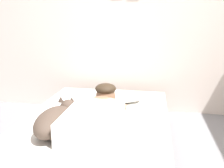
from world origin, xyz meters
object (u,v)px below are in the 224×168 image
object	(u,v)px
bed	(96,136)
dog	(56,120)
person_lying	(97,113)
coffee_cup	(118,100)
cell_phone	(73,134)
pillow	(118,96)

from	to	relation	value
bed	dog	bearing A→B (deg)	-127.13
person_lying	dog	world-z (taller)	person_lying
coffee_cup	cell_phone	bearing A→B (deg)	-106.00
person_lying	coffee_cup	distance (m)	0.61
bed	coffee_cup	world-z (taller)	coffee_cup
person_lying	cell_phone	world-z (taller)	person_lying
bed	person_lying	xyz separation A→B (m)	(0.05, -0.13, 0.27)
bed	coffee_cup	distance (m)	0.53
bed	cell_phone	xyz separation A→B (m)	(-0.10, -0.33, 0.17)
bed	pillow	size ratio (longest dim) A/B	3.83
bed	person_lying	world-z (taller)	person_lying
bed	coffee_cup	size ratio (longest dim) A/B	15.95
bed	dog	size ratio (longest dim) A/B	3.47
person_lying	pillow	bearing A→B (deg)	83.22
pillow	cell_phone	world-z (taller)	pillow
bed	dog	xyz separation A→B (m)	(-0.24, -0.31, 0.27)
pillow	dog	bearing A→B (deg)	-113.32
bed	cell_phone	world-z (taller)	cell_phone
pillow	dog	xyz separation A→B (m)	(-0.37, -0.85, 0.05)
pillow	dog	size ratio (longest dim) A/B	0.90
cell_phone	bed	bearing A→B (deg)	74.13
bed	cell_phone	distance (m)	0.39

